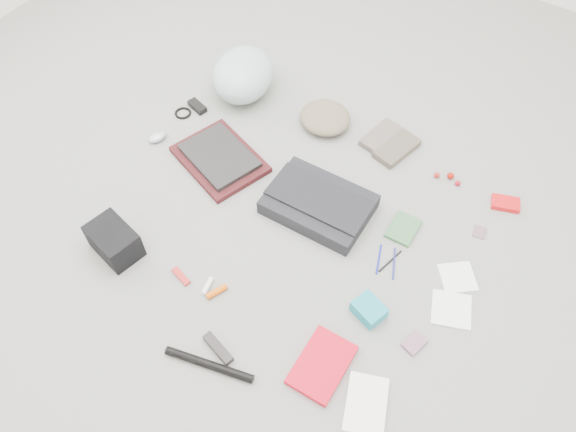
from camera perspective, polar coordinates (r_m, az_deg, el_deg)
The scene contains 33 objects.
ground_plane at distance 2.19m, azimuth -0.00°, elevation -0.76°, with size 4.00×4.00×0.00m, color slate.
messenger_bag at distance 2.21m, azimuth 3.14°, elevation 1.21°, with size 0.40×0.28×0.07m, color black.
bag_flap at distance 2.18m, azimuth 3.19°, elevation 1.82°, with size 0.40×0.18×0.01m, color black.
laptop_sleeve at distance 2.40m, azimuth -6.94°, elevation 5.73°, with size 0.37×0.28×0.03m, color #431316.
laptop at distance 2.38m, azimuth -6.99°, elevation 6.10°, with size 0.31×0.22×0.02m, color black.
bike_helmet at distance 2.63m, azimuth -4.62°, elevation 14.13°, with size 0.27×0.34×0.21m, color #AACDC7.
beanie at distance 2.52m, azimuth 3.80°, elevation 9.95°, with size 0.23×0.22×0.08m, color #73684F.
mitten_left at distance 2.50m, azimuth 9.42°, elevation 7.96°, with size 0.10×0.19×0.03m, color #675A53.
mitten_right at distance 2.46m, azimuth 11.00°, elevation 6.73°, with size 0.10×0.21×0.03m, color brown.
power_brick at distance 2.64m, azimuth -9.21°, elevation 10.93°, with size 0.09×0.04×0.03m, color black.
cable_coil at distance 2.63m, azimuth -10.63°, elevation 10.24°, with size 0.08×0.08×0.01m, color black.
mouse at distance 2.53m, azimuth -13.13°, elevation 7.83°, with size 0.05×0.09×0.03m, color #A0A3B1.
camera_bag at distance 2.17m, azimuth -17.24°, elevation -2.45°, with size 0.19×0.13×0.12m, color black.
multitool at distance 2.09m, azimuth -10.81°, elevation -6.04°, with size 0.09×0.02×0.01m, color #B0211F.
toiletry_tube_white at distance 2.05m, azimuth -8.18°, elevation -7.04°, with size 0.02×0.02×0.07m, color white.
toiletry_tube_orange at distance 2.04m, azimuth -7.26°, elevation -7.63°, with size 0.02×0.02×0.08m, color #D75405.
u_lock at distance 1.94m, azimuth -7.11°, elevation -13.20°, with size 0.13×0.03×0.03m, color black.
bike_pump at distance 1.92m, azimuth -8.02°, elevation -14.72°, with size 0.03×0.03×0.31m, color black.
book_red at distance 1.91m, azimuth 3.47°, elevation -14.85°, with size 0.15×0.23×0.02m, color red.
book_white at distance 1.88m, azimuth 7.94°, elevation -18.45°, with size 0.13×0.19×0.02m, color white.
notepad at distance 2.21m, azimuth 11.62°, elevation -1.27°, with size 0.10×0.14×0.02m, color #3A6A3E.
pen_blue at distance 2.12m, azimuth 9.21°, elevation -4.36°, with size 0.01×0.01×0.13m, color #141EA2.
pen_black at distance 2.13m, azimuth 10.35°, elevation -4.53°, with size 0.01×0.01×0.13m, color black.
pen_navy at distance 2.12m, azimuth 10.72°, elevation -4.77°, with size 0.01×0.01×0.14m, color navy.
accordion_wallet at distance 1.99m, azimuth 8.20°, elevation -9.41°, with size 0.11×0.09×0.05m, color teal.
card_deck at distance 1.99m, azimuth 12.71°, elevation -12.48°, with size 0.05×0.08×0.01m, color #8F5F7A.
napkin_top at distance 2.15m, azimuth 16.85°, elevation -5.99°, with size 0.12×0.12×0.01m, color white.
napkin_bottom at distance 2.08m, azimuth 16.26°, elevation -9.10°, with size 0.14×0.14×0.01m, color white.
lollipop_a at distance 2.40m, azimuth 14.88°, elevation 4.04°, with size 0.02×0.02×0.02m, color #A62118.
lollipop_b at distance 2.41m, azimuth 16.19°, elevation 3.95°, with size 0.03×0.03×0.03m, color #9F1005.
lollipop_c at distance 2.40m, azimuth 16.86°, elevation 3.21°, with size 0.02×0.02×0.02m, color #A50D1A.
altoids_tin at distance 2.40m, azimuth 21.22°, elevation 1.19°, with size 0.11×0.07×0.02m, color red.
stamp_sheet at distance 2.29m, azimuth 18.88°, elevation -1.57°, with size 0.05×0.06×0.00m, color #7D5764.
Camera 1 is at (0.70, -1.04, 1.80)m, focal length 35.00 mm.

